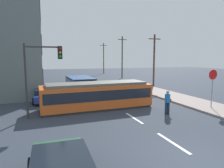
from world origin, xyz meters
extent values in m
plane|color=#343C49|center=(0.00, 10.00, 0.00)|extent=(120.00, 120.00, 0.00)
cube|color=#A2908A|center=(6.80, 6.00, 0.07)|extent=(3.20, 36.00, 0.14)
cube|color=silver|center=(0.00, 2.00, 0.01)|extent=(0.16, 2.40, 0.01)
cube|color=silver|center=(0.00, 6.00, 0.01)|extent=(0.16, 2.40, 0.01)
cube|color=silver|center=(0.00, 15.39, 0.01)|extent=(0.16, 2.40, 0.01)
cube|color=silver|center=(0.00, 21.39, 0.01)|extent=(0.16, 2.40, 0.01)
cube|color=#2D3847|center=(-5.42, 20.81, 1.92)|extent=(0.06, 12.40, 1.92)
cube|color=#2D3847|center=(-5.42, 20.81, 5.12)|extent=(0.06, 12.40, 1.92)
cube|color=#2D3847|center=(-5.42, 20.81, 8.32)|extent=(0.06, 12.40, 1.92)
cube|color=#DF5C22|center=(-1.56, 9.39, 0.98)|extent=(8.46, 2.74, 1.67)
cube|color=#2D2D2D|center=(-1.56, 9.39, 0.07)|extent=(8.29, 2.61, 0.15)
cube|color=#606058|center=(-1.56, 9.39, 1.92)|extent=(7.61, 2.34, 0.20)
cube|color=#1E232D|center=(-1.56, 9.39, 1.18)|extent=(8.12, 2.77, 0.73)
cube|color=#2B4D7E|center=(-1.46, 17.01, 1.03)|extent=(2.63, 5.28, 1.46)
cube|color=black|center=(-1.40, 14.45, 1.25)|extent=(2.25, 0.18, 0.88)
cube|color=black|center=(-1.46, 17.01, 1.29)|extent=(2.65, 4.50, 0.58)
cylinder|color=black|center=(-1.42, 15.34, 0.45)|extent=(2.57, 0.96, 0.90)
cylinder|color=black|center=(-1.50, 18.69, 0.45)|extent=(2.57, 0.96, 0.90)
cylinder|color=#1A2A42|center=(2.44, 6.05, 0.42)|extent=(0.16, 0.16, 0.85)
cylinder|color=#1A2A42|center=(2.64, 6.05, 0.42)|extent=(0.16, 0.16, 0.85)
cylinder|color=blue|center=(2.54, 6.05, 1.15)|extent=(0.36, 0.36, 0.60)
sphere|color=tan|center=(2.54, 6.05, 1.56)|extent=(0.22, 0.22, 0.22)
cube|color=maroon|center=(2.76, 6.10, 0.95)|extent=(0.22, 0.14, 0.24)
cube|color=black|center=(-5.12, -0.10, 0.99)|extent=(1.64, 2.39, 0.40)
cylinder|color=black|center=(-5.94, 1.35, 0.32)|extent=(0.24, 0.65, 0.64)
cylinder|color=black|center=(-4.22, 1.31, 0.32)|extent=(0.24, 0.65, 0.64)
cube|color=navy|center=(-5.39, 13.39, 0.52)|extent=(1.92, 4.30, 0.55)
cube|color=black|center=(-5.38, 13.24, 0.99)|extent=(1.72, 2.39, 0.40)
cylinder|color=black|center=(-6.32, 14.64, 0.32)|extent=(0.24, 0.65, 0.64)
cylinder|color=black|center=(-4.53, 14.69, 0.32)|extent=(0.24, 0.65, 0.64)
cylinder|color=black|center=(-6.25, 12.09, 0.32)|extent=(0.24, 0.65, 0.64)
cylinder|color=black|center=(-4.46, 12.14, 0.32)|extent=(0.24, 0.65, 0.64)
cylinder|color=gray|center=(6.62, 6.20, 1.24)|extent=(0.07, 0.07, 2.20)
cylinder|color=red|center=(6.62, 6.20, 2.64)|extent=(0.76, 0.04, 0.76)
cylinder|color=#333333|center=(-6.47, 8.20, 2.38)|extent=(0.14, 0.14, 4.77)
cylinder|color=#333333|center=(-5.40, 8.20, 4.57)|extent=(2.13, 0.10, 0.10)
cube|color=black|center=(-4.34, 8.20, 4.22)|extent=(0.28, 0.24, 0.84)
sphere|color=red|center=(-4.34, 8.07, 4.47)|extent=(0.16, 0.16, 0.16)
sphere|color=gold|center=(-4.34, 8.07, 4.22)|extent=(0.16, 0.16, 0.16)
sphere|color=green|center=(-4.34, 8.07, 3.97)|extent=(0.16, 0.16, 0.16)
cylinder|color=brown|center=(9.24, 18.82, 3.56)|extent=(0.24, 0.24, 7.11)
cube|color=brown|center=(9.24, 18.82, 6.51)|extent=(1.80, 0.12, 0.12)
cylinder|color=#4C4836|center=(9.45, 30.90, 4.05)|extent=(0.24, 0.24, 8.11)
cube|color=#4C4836|center=(9.45, 30.90, 7.51)|extent=(1.80, 0.12, 0.12)
cylinder|color=brown|center=(9.55, 43.54, 3.90)|extent=(0.24, 0.24, 7.79)
cube|color=brown|center=(9.55, 43.54, 7.19)|extent=(1.80, 0.12, 0.12)
camera|label=1|loc=(-5.50, -5.20, 3.83)|focal=31.69mm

